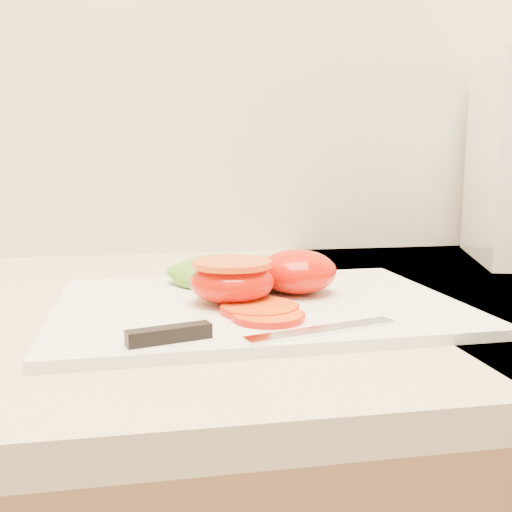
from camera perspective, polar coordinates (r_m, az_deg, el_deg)
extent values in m
cube|color=#C0B396|center=(0.66, -3.51, -5.28)|extent=(3.92, 0.65, 0.03)
cube|color=white|center=(0.59, 0.17, -4.97)|extent=(0.41, 0.30, 0.01)
ellipsoid|color=red|center=(0.62, 4.12, -1.55)|extent=(0.09, 0.09, 0.05)
ellipsoid|color=red|center=(0.58, -2.41, -2.59)|extent=(0.09, 0.09, 0.04)
cylinder|color=red|center=(0.57, -2.42, -0.77)|extent=(0.08, 0.08, 0.01)
cylinder|color=orange|center=(0.54, 0.36, -5.26)|extent=(0.07, 0.07, 0.01)
cylinder|color=orange|center=(0.52, 1.24, -6.03)|extent=(0.06, 0.06, 0.01)
ellipsoid|color=#5C9828|center=(0.66, -2.75, -1.71)|extent=(0.17, 0.15, 0.03)
ellipsoid|color=#5C9828|center=(0.68, 1.39, -1.54)|extent=(0.14, 0.13, 0.03)
cube|color=silver|center=(0.48, 6.65, -7.38)|extent=(0.14, 0.06, 0.00)
cube|color=black|center=(0.46, -8.67, -7.73)|extent=(0.07, 0.03, 0.01)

